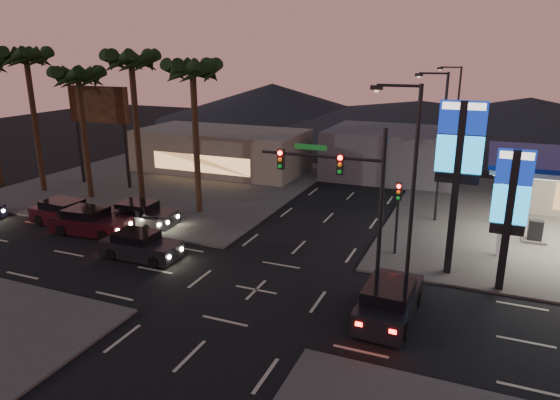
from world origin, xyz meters
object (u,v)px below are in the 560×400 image
at_px(car_lane_a_front, 140,246).
at_px(pylon_sign_tall, 459,154).
at_px(car_lane_b_mid, 141,215).
at_px(traffic_signal_mast, 345,185).
at_px(suv_station, 389,301).
at_px(car_lane_a_mid, 90,222).
at_px(car_lane_b_rear, 66,213).
at_px(pylon_sign_short, 511,199).
at_px(car_lane_b_front, 138,217).

bearing_deg(car_lane_a_front, pylon_sign_tall, 14.97).
bearing_deg(car_lane_b_mid, car_lane_a_front, -52.95).
height_order(pylon_sign_tall, traffic_signal_mast, pylon_sign_tall).
height_order(pylon_sign_tall, suv_station, pylon_sign_tall).
relative_size(pylon_sign_tall, car_lane_a_mid, 1.74).
bearing_deg(suv_station, pylon_sign_tall, 70.52).
distance_m(car_lane_a_front, car_lane_b_rear, 8.70).
bearing_deg(car_lane_a_mid, car_lane_a_front, -20.37).
bearing_deg(car_lane_a_front, pylon_sign_short, 10.11).
distance_m(car_lane_b_mid, suv_station, 18.68).
height_order(pylon_sign_tall, car_lane_a_mid, pylon_sign_tall).
relative_size(pylon_sign_short, car_lane_b_rear, 1.37).
distance_m(pylon_sign_tall, car_lane_a_mid, 22.56).
distance_m(pylon_sign_short, car_lane_b_rear, 27.28).
relative_size(car_lane_a_mid, car_lane_b_front, 1.19).
distance_m(pylon_sign_short, suv_station, 7.56).
xyz_separation_m(car_lane_a_mid, car_lane_b_front, (1.98, 2.28, -0.12)).
bearing_deg(car_lane_a_front, car_lane_b_front, 129.03).
bearing_deg(car_lane_a_front, car_lane_a_mid, 159.63).
bearing_deg(car_lane_a_front, car_lane_b_mid, 127.05).
bearing_deg(car_lane_a_mid, traffic_signal_mast, -4.04).
relative_size(car_lane_a_mid, suv_station, 1.02).
relative_size(traffic_signal_mast, car_lane_a_mid, 1.55).
xyz_separation_m(pylon_sign_tall, car_lane_b_mid, (-19.72, 0.25, -5.66)).
bearing_deg(car_lane_b_rear, traffic_signal_mast, -5.62).
bearing_deg(car_lane_b_rear, car_lane_a_front, -18.63).
bearing_deg(suv_station, traffic_signal_mast, 141.87).
distance_m(pylon_sign_short, car_lane_a_front, 19.46).
bearing_deg(car_lane_b_mid, suv_station, -18.45).
relative_size(car_lane_b_mid, suv_station, 0.97).
xyz_separation_m(car_lane_b_mid, suv_station, (17.72, -5.91, 0.04)).
relative_size(pylon_sign_tall, car_lane_a_front, 1.93).
bearing_deg(car_lane_a_front, car_lane_b_rear, 161.37).
height_order(car_lane_b_rear, suv_station, suv_station).
xyz_separation_m(pylon_sign_tall, suv_station, (-2.00, -5.66, -5.62)).
bearing_deg(pylon_sign_short, car_lane_b_rear, -178.80).
height_order(traffic_signal_mast, car_lane_b_mid, traffic_signal_mast).
bearing_deg(suv_station, car_lane_b_mid, 161.55).
distance_m(traffic_signal_mast, suv_station, 5.65).
xyz_separation_m(pylon_sign_short, traffic_signal_mast, (-7.24, -2.51, 0.57)).
relative_size(pylon_sign_tall, car_lane_b_rear, 1.76).
bearing_deg(car_lane_a_mid, suv_station, -9.64).
bearing_deg(suv_station, car_lane_b_front, 162.40).
height_order(pylon_sign_tall, pylon_sign_short, pylon_sign_tall).
xyz_separation_m(car_lane_b_mid, car_lane_b_rear, (-4.77, -1.82, 0.03)).
relative_size(pylon_sign_tall, suv_station, 1.77).
bearing_deg(car_lane_b_front, car_lane_b_mid, 84.54).
xyz_separation_m(traffic_signal_mast, car_lane_b_front, (-15.01, 3.48, -4.58)).
bearing_deg(traffic_signal_mast, car_lane_a_mid, 175.96).
bearing_deg(car_lane_b_mid, pylon_sign_tall, -0.72).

